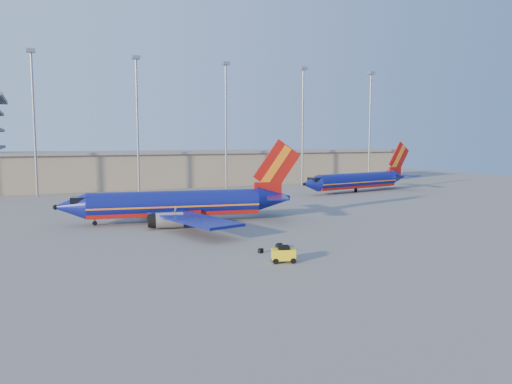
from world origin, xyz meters
The scene contains 7 objects.
ground centered at (0.00, 0.00, 0.00)m, with size 220.00×220.00×0.00m, color slate.
terminal_building centered at (10.00, 58.00, 4.32)m, with size 122.00×16.00×8.50m.
light_mast_row centered at (5.00, 46.00, 17.55)m, with size 101.60×1.60×28.65m.
aircraft_main centered at (-7.34, 4.63, 2.42)m, with size 33.28×31.75×11.34m.
aircraft_second centered at (38.39, 27.33, 2.49)m, with size 31.78×13.16×10.85m.
baggage_tug centered at (-4.90, -21.28, 0.80)m, with size 2.44×1.89×1.54m.
luggage_pile centered at (-3.08, -16.38, 0.23)m, with size 3.48×2.62×0.49m.
Camera 1 is at (-25.61, -61.27, 11.27)m, focal length 35.00 mm.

